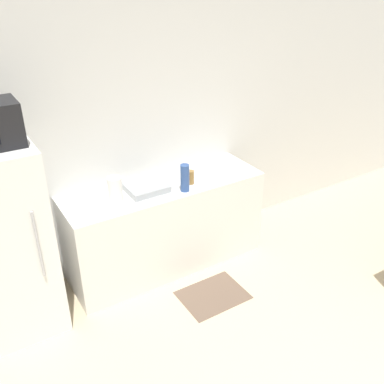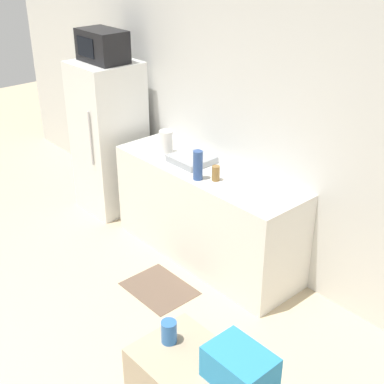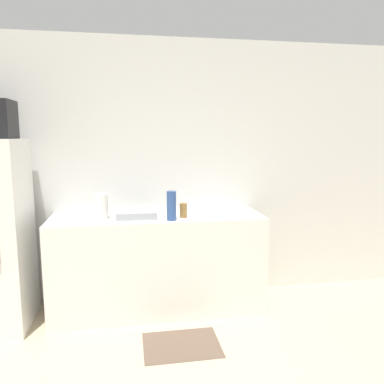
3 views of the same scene
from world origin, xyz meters
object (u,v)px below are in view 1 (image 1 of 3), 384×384
at_px(bottle_tall, 185,178).
at_px(refrigerator, 8,244).
at_px(paper_towel_roll, 115,189).
at_px(bottle_short, 191,177).

bearing_deg(bottle_tall, refrigerator, 175.39).
bearing_deg(paper_towel_roll, bottle_short, -4.56).
relative_size(bottle_tall, bottle_short, 1.97).
distance_m(bottle_tall, bottle_short, 0.17).
distance_m(refrigerator, bottle_short, 1.68).
height_order(bottle_tall, paper_towel_roll, bottle_tall).
bearing_deg(refrigerator, paper_towel_roll, 1.85).
bearing_deg(bottle_short, bottle_tall, -141.16).
bearing_deg(bottle_short, refrigerator, 179.02).
xyz_separation_m(bottle_tall, paper_towel_roll, (-0.62, 0.16, -0.02)).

